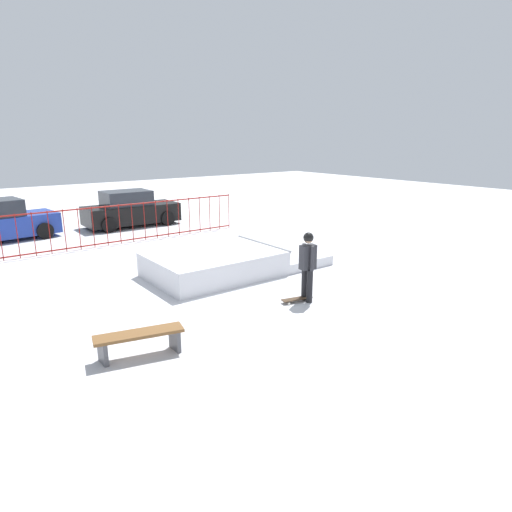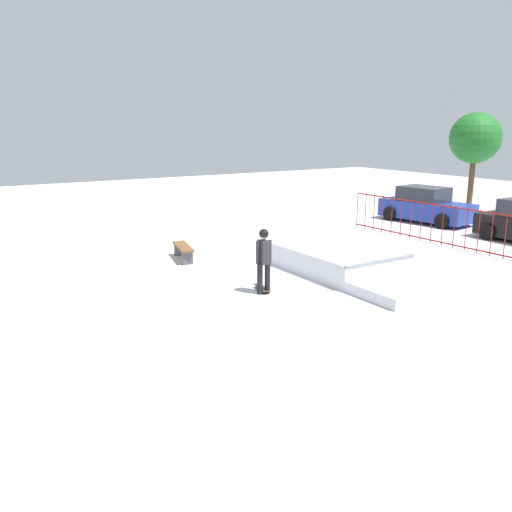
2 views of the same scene
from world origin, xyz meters
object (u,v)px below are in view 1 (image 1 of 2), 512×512
Objects in this scene: skateboard at (297,299)px; parked_car_black at (130,210)px; park_bench at (139,338)px; skater at (308,262)px; skate_ramp at (228,262)px.

parked_car_black is (0.51, 11.72, 0.65)m from skateboard.
parked_car_black is (4.70, 12.07, 0.37)m from park_bench.
park_bench is at bearing -168.43° from skater.
skate_ramp is 3.28× the size of park_bench.
parked_car_black is (0.28, 11.82, -0.28)m from skater.
skater is at bearing 3.25° from park_bench.
skate_ramp reaches higher than park_bench.
skater is 2.09× the size of skateboard.
skater is at bearing -85.58° from skate_ramp.
skater is at bearing -90.81° from parked_car_black.
skate_ramp is 6.56× the size of skateboard.
park_bench is at bearing -140.94° from skate_ramp.
skater is at bearing -10.05° from skateboard.
park_bench reaches higher than skateboard.
skater is 0.42× the size of parked_car_black.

